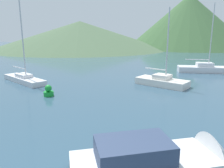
{
  "coord_description": "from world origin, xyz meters",
  "views": [
    {
      "loc": [
        2.37,
        -2.22,
        5.01
      ],
      "look_at": [
        0.86,
        14.0,
        1.2
      ],
      "focal_mm": 35.0,
      "sensor_mm": 36.0,
      "label": 1
    }
  ],
  "objects": [
    {
      "name": "buoy_marker",
      "position": [
        -4.38,
        14.38,
        0.38
      ],
      "size": [
        0.8,
        0.8,
        0.92
      ],
      "color": "green",
      "rests_on": "ground_plane"
    },
    {
      "name": "motorboat_near",
      "position": [
        3.46,
        5.08,
        0.42
      ],
      "size": [
        6.51,
        3.8,
        2.01
      ],
      "rotation": [
        0.0,
        0.0,
        0.31
      ],
      "color": "white",
      "rests_on": "ground_plane"
    },
    {
      "name": "sailboat_inner",
      "position": [
        5.3,
        18.98,
        0.44
      ],
      "size": [
        5.28,
        4.47,
        7.28
      ],
      "rotation": [
        0.0,
        0.0,
        -0.59
      ],
      "color": "white",
      "rests_on": "ground_plane"
    },
    {
      "name": "hill_west",
      "position": [
        -14.79,
        69.47,
        4.39
      ],
      "size": [
        55.73,
        55.73,
        8.79
      ],
      "color": "#4C6647",
      "rests_on": "ground_plane"
    },
    {
      "name": "hill_central",
      "position": [
        21.04,
        76.91,
        8.86
      ],
      "size": [
        41.21,
        41.21,
        17.73
      ],
      "color": "#3D6038",
      "rests_on": "ground_plane"
    },
    {
      "name": "sailboat_outer",
      "position": [
        -8.86,
        19.15,
        0.46
      ],
      "size": [
        6.11,
        5.21,
        11.07
      ],
      "rotation": [
        0.0,
        0.0,
        -0.66
      ],
      "color": "silver",
      "rests_on": "ground_plane"
    },
    {
      "name": "sailboat_middle",
      "position": [
        11.79,
        27.05,
        0.5
      ],
      "size": [
        6.75,
        2.47,
        8.64
      ],
      "rotation": [
        0.0,
        0.0,
        -0.06
      ],
      "color": "silver",
      "rests_on": "ground_plane"
    }
  ]
}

